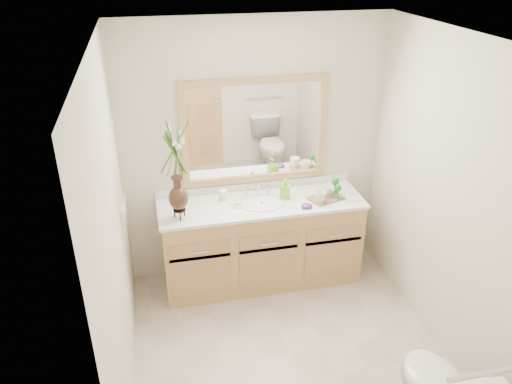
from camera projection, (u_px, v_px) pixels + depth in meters
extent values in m
plane|color=beige|center=(290.00, 353.00, 3.95)|extent=(2.60, 2.60, 0.00)
cube|color=white|center=(303.00, 42.00, 2.86)|extent=(2.40, 2.60, 0.02)
cube|color=silver|center=(255.00, 152.00, 4.54)|extent=(2.40, 0.02, 2.40)
cube|color=silver|center=(378.00, 363.00, 2.27)|extent=(2.40, 0.02, 2.40)
cube|color=silver|center=(115.00, 243.00, 3.17)|extent=(0.02, 2.60, 2.40)
cube|color=silver|center=(453.00, 204.00, 3.64)|extent=(0.02, 2.60, 2.40)
cube|color=tan|center=(261.00, 243.00, 4.65)|extent=(1.80, 0.55, 0.80)
cube|color=white|center=(261.00, 204.00, 4.46)|extent=(1.84, 0.57, 0.03)
ellipsoid|color=white|center=(262.00, 209.00, 4.46)|extent=(0.38, 0.30, 0.12)
cylinder|color=silver|center=(258.00, 189.00, 4.57)|extent=(0.02, 0.02, 0.11)
cylinder|color=silver|center=(247.00, 192.00, 4.56)|extent=(0.02, 0.02, 0.08)
cylinder|color=silver|center=(268.00, 189.00, 4.60)|extent=(0.02, 0.02, 0.08)
cube|color=white|center=(255.00, 131.00, 4.43)|extent=(1.20, 0.01, 0.85)
cube|color=tan|center=(255.00, 81.00, 4.22)|extent=(1.32, 0.04, 0.06)
cube|color=tan|center=(255.00, 178.00, 4.63)|extent=(1.32, 0.04, 0.06)
cube|color=tan|center=(184.00, 137.00, 4.30)|extent=(0.06, 0.04, 0.85)
cube|color=tan|center=(322.00, 127.00, 4.54)|extent=(0.06, 0.04, 0.85)
cube|color=white|center=(123.00, 215.00, 3.94)|extent=(0.02, 0.12, 0.12)
cylinder|color=silver|center=(496.00, 371.00, 2.55)|extent=(0.55, 0.03, 0.03)
cylinder|color=black|center=(179.00, 210.00, 4.17)|extent=(0.11, 0.11, 0.01)
ellipsoid|color=black|center=(178.00, 198.00, 4.12)|extent=(0.16, 0.16, 0.21)
cylinder|color=black|center=(177.00, 183.00, 4.06)|extent=(0.07, 0.07, 0.10)
cylinder|color=#4C7A33|center=(175.00, 155.00, 3.95)|extent=(0.06, 0.06, 0.38)
cylinder|color=white|center=(223.00, 195.00, 4.48)|extent=(0.07, 0.07, 0.09)
cylinder|color=white|center=(238.00, 205.00, 4.39)|extent=(0.10, 0.10, 0.01)
cube|color=beige|center=(238.00, 204.00, 4.38)|extent=(0.07, 0.05, 0.02)
imported|color=#74D432|center=(285.00, 189.00, 4.49)|extent=(0.10, 0.10, 0.17)
ellipsoid|color=#5A2777|center=(307.00, 206.00, 4.36)|extent=(0.11, 0.09, 0.04)
cube|color=olive|center=(326.00, 198.00, 4.51)|extent=(0.35, 0.28, 0.01)
imported|color=white|center=(320.00, 196.00, 4.41)|extent=(0.14, 0.14, 0.11)
imported|color=white|center=(325.00, 191.00, 4.51)|extent=(0.11, 0.10, 0.10)
cylinder|color=#28782C|center=(337.00, 198.00, 4.49)|extent=(0.06, 0.06, 0.01)
cylinder|color=#28782C|center=(338.00, 194.00, 4.47)|extent=(0.01, 0.01, 0.09)
ellipsoid|color=#28782C|center=(338.00, 188.00, 4.45)|extent=(0.06, 0.06, 0.07)
cylinder|color=#28782C|center=(335.00, 192.00, 4.59)|extent=(0.07, 0.07, 0.01)
cylinder|color=#28782C|center=(335.00, 187.00, 4.57)|extent=(0.01, 0.01, 0.10)
ellipsoid|color=#28782C|center=(335.00, 181.00, 4.54)|extent=(0.07, 0.07, 0.08)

